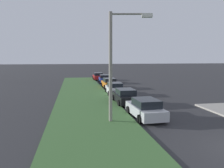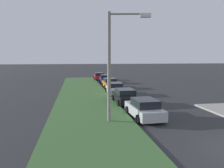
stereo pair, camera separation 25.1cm
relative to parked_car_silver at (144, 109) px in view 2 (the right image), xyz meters
The scene contains 8 objects.
grass_median 5.26m from the parked_car_silver, 50.89° to the left, with size 60.00×6.00×0.12m, color #3D6633.
parked_car_silver is the anchor object (origin of this frame).
parked_car_black 5.34m from the parked_car_silver, ahead, with size 4.32×2.07×1.47m.
parked_car_white 10.85m from the parked_car_silver, ahead, with size 4.36×2.13×1.47m.
parked_car_orange 16.72m from the parked_car_silver, ahead, with size 4.33×2.08×1.47m.
parked_car_blue 23.23m from the parked_car_silver, ahead, with size 4.38×2.17×1.47m.
parked_car_red 28.89m from the parked_car_silver, ahead, with size 4.31×2.04×1.47m.
streetlight 4.46m from the parked_car_silver, 107.51° to the left, with size 0.81×2.86×7.50m.
Camera 2 is at (-8.63, 8.14, 4.50)m, focal length 35.09 mm.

